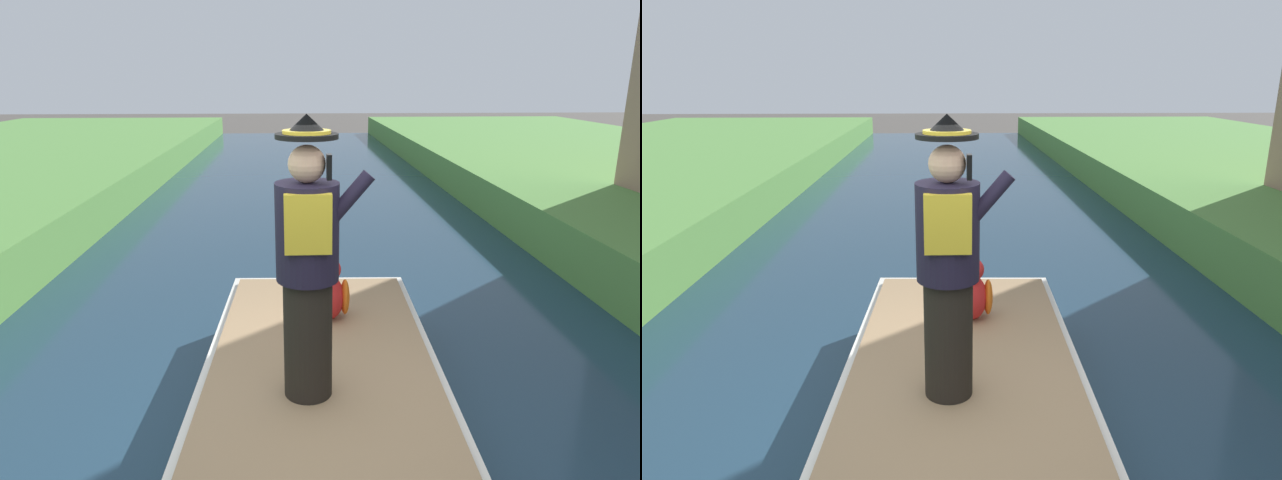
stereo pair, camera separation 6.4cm
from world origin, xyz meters
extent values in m
cube|color=silver|center=(0.00, 0.39, 0.38)|extent=(1.94, 4.26, 0.56)
cube|color=#997A56|center=(0.00, 0.39, 0.69)|extent=(1.78, 3.92, 0.05)
cylinder|color=black|center=(-0.11, 0.12, 1.12)|extent=(0.32, 0.32, 0.82)
cylinder|color=black|center=(-0.11, 0.12, 1.84)|extent=(0.40, 0.40, 0.62)
cube|color=gold|center=(-0.11, -0.07, 1.94)|extent=(0.28, 0.06, 0.36)
sphere|color=#DBA884|center=(-0.11, 0.12, 2.27)|extent=(0.23, 0.23, 0.23)
cylinder|color=black|center=(-0.11, 0.12, 2.43)|extent=(0.38, 0.38, 0.03)
cone|color=black|center=(-0.11, 0.12, 2.50)|extent=(0.26, 0.26, 0.12)
cylinder|color=gold|center=(-0.11, 0.12, 2.46)|extent=(0.29, 0.29, 0.02)
cylinder|color=black|center=(0.11, 0.08, 2.02)|extent=(0.38, 0.09, 0.43)
cube|color=black|center=(0.02, 0.06, 2.26)|extent=(0.03, 0.08, 0.15)
ellipsoid|color=red|center=(0.11, 1.32, 0.91)|extent=(0.26, 0.32, 0.40)
sphere|color=red|center=(0.11, 1.28, 1.18)|extent=(0.20, 0.20, 0.20)
cone|color=yellow|center=(0.11, 1.18, 1.17)|extent=(0.09, 0.09, 0.09)
ellipsoid|color=orange|center=(-0.03, 1.32, 0.91)|extent=(0.08, 0.20, 0.32)
ellipsoid|color=orange|center=(0.25, 1.32, 0.91)|extent=(0.08, 0.20, 0.32)
camera|label=1|loc=(-0.20, -3.21, 2.78)|focal=31.34mm
camera|label=2|loc=(-0.13, -3.22, 2.78)|focal=31.34mm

